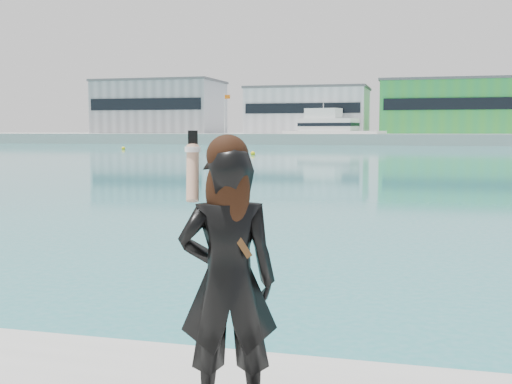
# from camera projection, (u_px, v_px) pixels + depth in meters

# --- Properties ---
(far_quay) EXTENTS (320.00, 40.00, 2.00)m
(far_quay) POSITION_uv_depth(u_px,v_px,m) (417.00, 138.00, 129.50)
(far_quay) COLOR #9E9E99
(far_quay) RESTS_ON ground
(warehouse_grey_left) EXTENTS (26.52, 16.36, 11.50)m
(warehouse_grey_left) POSITION_uv_depth(u_px,v_px,m) (160.00, 107.00, 140.75)
(warehouse_grey_left) COLOR gray
(warehouse_grey_left) RESTS_ON far_quay
(warehouse_white) EXTENTS (24.48, 15.35, 9.50)m
(warehouse_white) POSITION_uv_depth(u_px,v_px,m) (308.00, 110.00, 132.54)
(warehouse_white) COLOR silver
(warehouse_white) RESTS_ON far_quay
(warehouse_green) EXTENTS (30.60, 16.36, 10.50)m
(warehouse_green) POSITION_uv_depth(u_px,v_px,m) (460.00, 107.00, 124.94)
(warehouse_green) COLOR green
(warehouse_green) RESTS_ON far_quay
(flagpole_left) EXTENTS (1.28, 0.16, 8.00)m
(flagpole_left) POSITION_uv_depth(u_px,v_px,m) (225.00, 111.00, 129.84)
(flagpole_left) COLOR silver
(flagpole_left) RESTS_ON far_quay
(motor_yacht) EXTENTS (19.85, 10.13, 8.92)m
(motor_yacht) POSITION_uv_depth(u_px,v_px,m) (331.00, 131.00, 121.39)
(motor_yacht) COLOR white
(motor_yacht) RESTS_ON ground
(buoy_far) EXTENTS (0.50, 0.50, 0.50)m
(buoy_far) POSITION_uv_depth(u_px,v_px,m) (123.00, 149.00, 88.39)
(buoy_far) COLOR yellow
(buoy_far) RESTS_ON ground
(buoy_extra) EXTENTS (0.50, 0.50, 0.50)m
(buoy_extra) POSITION_uv_depth(u_px,v_px,m) (253.00, 155.00, 68.78)
(buoy_extra) COLOR yellow
(buoy_extra) RESTS_ON ground
(woman) EXTENTS (0.72, 0.58, 1.81)m
(woman) POSITION_uv_depth(u_px,v_px,m) (228.00, 273.00, 4.04)
(woman) COLOR black
(woman) RESTS_ON near_quay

